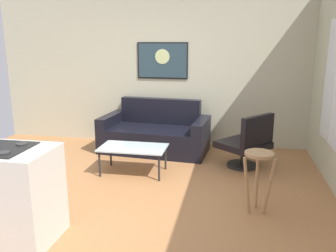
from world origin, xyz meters
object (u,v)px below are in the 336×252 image
object	(u,v)px
bar_stool	(259,166)
couch	(155,135)
coffee_table	(133,149)
armchair	(247,143)
wall_painting	(162,61)

from	to	relation	value
bar_stool	couch	bearing A→B (deg)	128.84
coffee_table	armchair	xyz separation A→B (m)	(1.65, 0.52, 0.03)
coffee_table	bar_stool	size ratio (longest dim) A/B	1.36
armchair	wall_painting	distance (m)	2.23
armchair	bar_stool	world-z (taller)	armchair
coffee_table	bar_stool	xyz separation A→B (m)	(1.72, -0.91, 0.18)
couch	wall_painting	bearing A→B (deg)	86.68
wall_painting	coffee_table	bearing A→B (deg)	-93.71
coffee_table	wall_painting	bearing A→B (deg)	86.29
couch	armchair	xyz separation A→B (m)	(1.57, -0.61, 0.11)
armchair	couch	bearing A→B (deg)	158.86
coffee_table	bar_stool	distance (m)	1.96
couch	coffee_table	xyz separation A→B (m)	(-0.08, -1.13, 0.08)
armchair	bar_stool	bearing A→B (deg)	-87.00
couch	wall_painting	xyz separation A→B (m)	(0.03, 0.51, 1.27)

